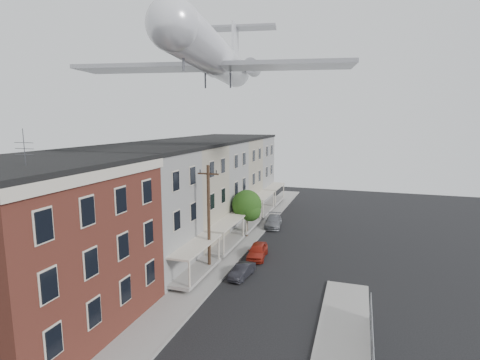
# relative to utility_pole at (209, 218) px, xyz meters

# --- Properties ---
(sidewalk_left) EXTENTS (3.00, 62.00, 0.12)m
(sidewalk_left) POSITION_rel_utility_pole_xyz_m (0.10, 6.00, -4.61)
(sidewalk_left) COLOR gray
(sidewalk_left) RESTS_ON ground
(curb_left) EXTENTS (0.15, 62.00, 0.14)m
(curb_left) POSITION_rel_utility_pole_xyz_m (1.55, 6.00, -4.60)
(curb_left) COLOR gray
(curb_left) RESTS_ON ground
(corner_building) EXTENTS (10.31, 12.30, 12.15)m
(corner_building) POSITION_rel_utility_pole_xyz_m (-6.40, -11.00, 0.49)
(corner_building) COLOR #3D1C13
(corner_building) RESTS_ON ground
(row_house_a) EXTENTS (11.98, 7.00, 10.30)m
(row_house_a) POSITION_rel_utility_pole_xyz_m (-6.36, -1.50, 0.45)
(row_house_a) COLOR slate
(row_house_a) RESTS_ON ground
(row_house_b) EXTENTS (11.98, 7.00, 10.30)m
(row_house_b) POSITION_rel_utility_pole_xyz_m (-6.36, 5.50, 0.45)
(row_house_b) COLOR gray
(row_house_b) RESTS_ON ground
(row_house_c) EXTENTS (11.98, 7.00, 10.30)m
(row_house_c) POSITION_rel_utility_pole_xyz_m (-6.36, 12.50, 0.45)
(row_house_c) COLOR slate
(row_house_c) RESTS_ON ground
(row_house_d) EXTENTS (11.98, 7.00, 10.30)m
(row_house_d) POSITION_rel_utility_pole_xyz_m (-6.36, 19.50, 0.45)
(row_house_d) COLOR gray
(row_house_d) RESTS_ON ground
(row_house_e) EXTENTS (11.98, 7.00, 10.30)m
(row_house_e) POSITION_rel_utility_pole_xyz_m (-6.36, 26.50, 0.45)
(row_house_e) COLOR slate
(row_house_e) RESTS_ON ground
(utility_pole) EXTENTS (1.80, 0.26, 9.00)m
(utility_pole) POSITION_rel_utility_pole_xyz_m (0.00, 0.00, 0.00)
(utility_pole) COLOR black
(utility_pole) RESTS_ON ground
(street_tree) EXTENTS (3.22, 3.20, 5.20)m
(street_tree) POSITION_rel_utility_pole_xyz_m (0.33, 9.92, -1.22)
(street_tree) COLOR black
(street_tree) RESTS_ON ground
(car_near) EXTENTS (1.92, 4.03, 1.33)m
(car_near) POSITION_rel_utility_pole_xyz_m (2.95, 4.35, -4.01)
(car_near) COLOR maroon
(car_near) RESTS_ON ground
(car_mid) EXTENTS (1.51, 3.34, 1.06)m
(car_mid) POSITION_rel_utility_pole_xyz_m (2.90, -0.15, -4.14)
(car_mid) COLOR black
(car_mid) RESTS_ON ground
(car_far) EXTENTS (2.43, 4.73, 1.31)m
(car_far) POSITION_rel_utility_pole_xyz_m (2.04, 14.77, -4.02)
(car_far) COLOR slate
(car_far) RESTS_ON ground
(airplane) EXTENTS (21.75, 24.84, 7.14)m
(airplane) POSITION_rel_utility_pole_xyz_m (-0.07, 2.30, 12.89)
(airplane) COLOR silver
(airplane) RESTS_ON ground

